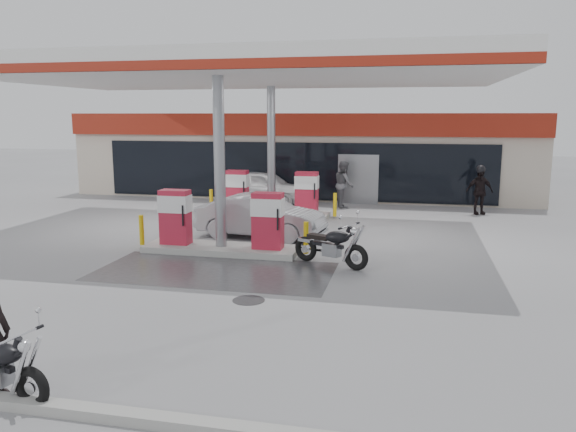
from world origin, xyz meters
name	(u,v)px	position (x,y,z in m)	size (l,w,h in m)	color
ground	(196,270)	(0.00, 0.00, 0.00)	(90.00, 90.00, 0.00)	gray
wet_patch	(214,271)	(0.50, 0.00, 0.00)	(6.00, 3.00, 0.00)	#4C4C4F
drain_cover	(249,300)	(2.00, -2.00, 0.00)	(0.70, 0.70, 0.01)	#38383A
kerb	(4,401)	(0.00, -7.00, 0.07)	(28.00, 0.25, 0.15)	gray
store_building	(308,152)	(0.01, 15.94, 2.01)	(22.00, 8.22, 4.00)	beige
canopy	(248,73)	(0.00, 5.00, 5.27)	(16.00, 10.02, 5.51)	silver
pump_island_near	(221,228)	(0.00, 2.00, 0.71)	(5.14, 1.30, 1.78)	#9E9E99
pump_island_far	(272,198)	(0.00, 8.00, 0.71)	(5.14, 1.30, 1.78)	#9E9E99
parked_motorcycle	(332,247)	(3.34, 1.18, 0.51)	(2.12, 1.25, 1.16)	black
sedan_white	(264,187)	(-1.15, 11.20, 0.73)	(1.73, 4.31, 1.47)	white
attendant	(344,184)	(2.50, 10.80, 1.00)	(0.97, 0.76, 2.01)	#5C5C61
hatchback_silver	(261,216)	(0.59, 4.20, 0.69)	(1.46, 4.17, 1.37)	#9FA1A7
parked_car_left	(166,179)	(-7.21, 14.00, 0.66)	(1.84, 4.53, 1.31)	#4E1114
biker_walking	(479,191)	(7.99, 10.20, 0.93)	(1.09, 0.45, 1.86)	black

